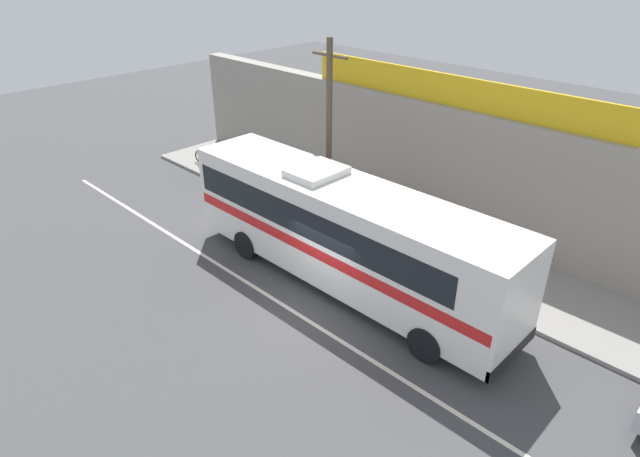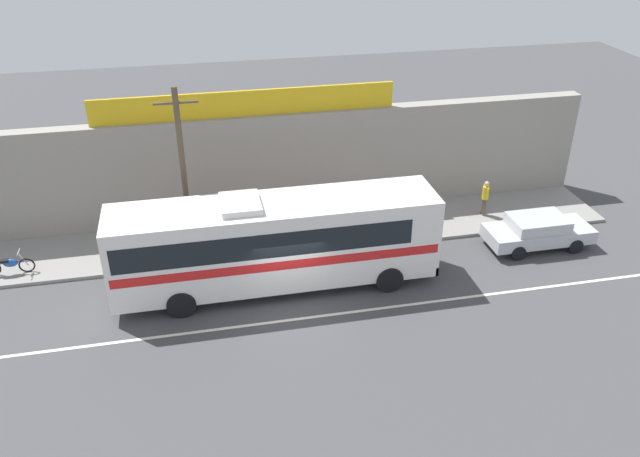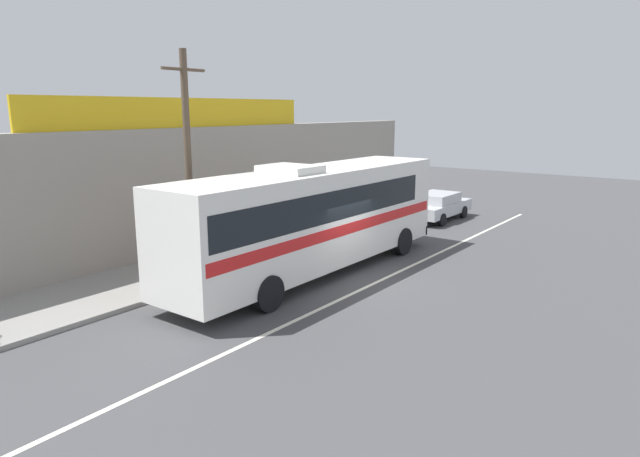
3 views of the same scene
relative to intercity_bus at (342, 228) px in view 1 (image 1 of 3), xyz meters
The scene contains 10 objects.
ground_plane 2.53m from the intercity_bus, 75.31° to the right, with size 70.00×70.00×0.00m, color #444447.
sidewalk_slab 4.30m from the intercity_bus, 84.43° to the left, with size 30.00×3.60×0.14m, color gray.
storefront_facade 5.96m from the intercity_bus, 86.44° to the left, with size 30.00×0.70×4.80m, color gray.
storefront_billboard 6.79m from the intercity_bus, 91.65° to the left, with size 12.85×0.12×1.10m, color gold.
road_center_stripe 3.04m from the intercity_bus, 80.50° to the right, with size 30.00×0.14×0.01m, color silver.
intercity_bus is the anchor object (origin of this frame).
utility_pole 4.30m from the intercity_bus, 139.73° to the left, with size 1.60×0.22×7.11m.
motorcycle_green 12.12m from the intercity_bus, 166.53° to the left, with size 1.84×0.56×0.94m.
motorcycle_orange 10.50m from the intercity_bus, 164.37° to the left, with size 1.87×0.56×0.94m.
pedestrian_far_left 4.45m from the intercity_bus, 111.09° to the left, with size 0.30×0.48×1.64m.
Camera 1 is at (9.66, -9.82, 10.15)m, focal length 30.25 mm.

